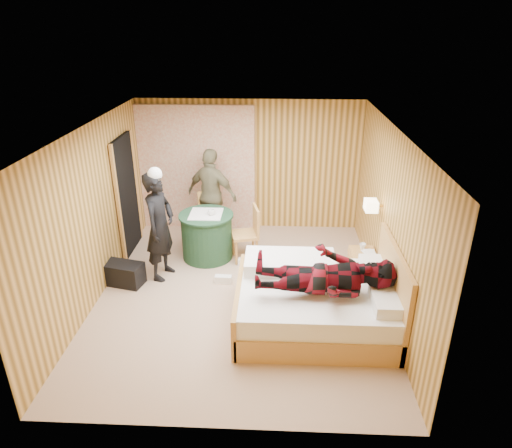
{
  "coord_description": "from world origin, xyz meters",
  "views": [
    {
      "loc": [
        0.52,
        -5.86,
        3.82
      ],
      "look_at": [
        0.23,
        0.26,
        1.05
      ],
      "focal_mm": 32.0,
      "sensor_mm": 36.0,
      "label": 1
    }
  ],
  "objects_px": {
    "man_on_bed": "(326,266)",
    "duffel_bag": "(123,274)",
    "chair_near": "(250,230)",
    "woman_standing": "(160,226)",
    "man_at_table": "(212,195)",
    "round_table": "(207,235)",
    "bed": "(319,301)",
    "wall_lamp": "(371,205)",
    "nightstand": "(362,267)",
    "chair_far": "(211,212)"
  },
  "relations": [
    {
      "from": "round_table",
      "to": "woman_standing",
      "type": "distance_m",
      "value": 1.02
    },
    {
      "from": "bed",
      "to": "chair_near",
      "type": "height_order",
      "value": "bed"
    },
    {
      "from": "wall_lamp",
      "to": "nightstand",
      "type": "xyz_separation_m",
      "value": [
        -0.04,
        -0.04,
        -1.03
      ]
    },
    {
      "from": "chair_far",
      "to": "man_on_bed",
      "type": "relative_size",
      "value": 0.53
    },
    {
      "from": "wall_lamp",
      "to": "bed",
      "type": "distance_m",
      "value": 1.67
    },
    {
      "from": "bed",
      "to": "round_table",
      "type": "bearing_deg",
      "value": 134.6
    },
    {
      "from": "wall_lamp",
      "to": "duffel_bag",
      "type": "height_order",
      "value": "wall_lamp"
    },
    {
      "from": "nightstand",
      "to": "duffel_bag",
      "type": "distance_m",
      "value": 3.74
    },
    {
      "from": "woman_standing",
      "to": "nightstand",
      "type": "bearing_deg",
      "value": -76.46
    },
    {
      "from": "wall_lamp",
      "to": "chair_near",
      "type": "height_order",
      "value": "wall_lamp"
    },
    {
      "from": "nightstand",
      "to": "chair_near",
      "type": "xyz_separation_m",
      "value": [
        -1.8,
        0.71,
        0.28
      ]
    },
    {
      "from": "nightstand",
      "to": "chair_far",
      "type": "height_order",
      "value": "chair_far"
    },
    {
      "from": "chair_near",
      "to": "chair_far",
      "type": "bearing_deg",
      "value": -147.36
    },
    {
      "from": "round_table",
      "to": "duffel_bag",
      "type": "bearing_deg",
      "value": -141.81
    },
    {
      "from": "wall_lamp",
      "to": "chair_far",
      "type": "distance_m",
      "value": 3.07
    },
    {
      "from": "nightstand",
      "to": "woman_standing",
      "type": "xyz_separation_m",
      "value": [
        -3.16,
        0.08,
        0.6
      ]
    },
    {
      "from": "round_table",
      "to": "woman_standing",
      "type": "bearing_deg",
      "value": -133.22
    },
    {
      "from": "chair_near",
      "to": "duffel_bag",
      "type": "height_order",
      "value": "chair_near"
    },
    {
      "from": "nightstand",
      "to": "man_at_table",
      "type": "relative_size",
      "value": 0.32
    },
    {
      "from": "nightstand",
      "to": "man_at_table",
      "type": "height_order",
      "value": "man_at_table"
    },
    {
      "from": "bed",
      "to": "nightstand",
      "type": "xyz_separation_m",
      "value": [
        0.76,
        1.06,
        -0.06
      ]
    },
    {
      "from": "wall_lamp",
      "to": "man_on_bed",
      "type": "bearing_deg",
      "value": -120.12
    },
    {
      "from": "bed",
      "to": "man_on_bed",
      "type": "bearing_deg",
      "value": -82.42
    },
    {
      "from": "bed",
      "to": "duffel_bag",
      "type": "relative_size",
      "value": 3.44
    },
    {
      "from": "wall_lamp",
      "to": "man_on_bed",
      "type": "height_order",
      "value": "man_on_bed"
    },
    {
      "from": "nightstand",
      "to": "woman_standing",
      "type": "distance_m",
      "value": 3.22
    },
    {
      "from": "woman_standing",
      "to": "man_on_bed",
      "type": "relative_size",
      "value": 0.99
    },
    {
      "from": "man_on_bed",
      "to": "chair_far",
      "type": "bearing_deg",
      "value": 123.72
    },
    {
      "from": "round_table",
      "to": "woman_standing",
      "type": "height_order",
      "value": "woman_standing"
    },
    {
      "from": "chair_far",
      "to": "woman_standing",
      "type": "distance_m",
      "value": 1.54
    },
    {
      "from": "bed",
      "to": "chair_far",
      "type": "distance_m",
      "value": 3.11
    },
    {
      "from": "man_on_bed",
      "to": "duffel_bag",
      "type": "bearing_deg",
      "value": 160.01
    },
    {
      "from": "woman_standing",
      "to": "man_at_table",
      "type": "distance_m",
      "value": 1.56
    },
    {
      "from": "bed",
      "to": "man_on_bed",
      "type": "distance_m",
      "value": 0.71
    },
    {
      "from": "woman_standing",
      "to": "man_on_bed",
      "type": "height_order",
      "value": "man_on_bed"
    },
    {
      "from": "wall_lamp",
      "to": "chair_far",
      "type": "bearing_deg",
      "value": 151.46
    },
    {
      "from": "wall_lamp",
      "to": "chair_far",
      "type": "relative_size",
      "value": 0.28
    },
    {
      "from": "round_table",
      "to": "man_on_bed",
      "type": "height_order",
      "value": "man_on_bed"
    },
    {
      "from": "nightstand",
      "to": "chair_near",
      "type": "distance_m",
      "value": 1.96
    },
    {
      "from": "round_table",
      "to": "man_on_bed",
      "type": "bearing_deg",
      "value": -48.35
    },
    {
      "from": "chair_near",
      "to": "man_at_table",
      "type": "relative_size",
      "value": 0.55
    },
    {
      "from": "bed",
      "to": "man_on_bed",
      "type": "height_order",
      "value": "man_on_bed"
    },
    {
      "from": "man_on_bed",
      "to": "woman_standing",
      "type": "bearing_deg",
      "value": 150.58
    },
    {
      "from": "nightstand",
      "to": "man_on_bed",
      "type": "xyz_separation_m",
      "value": [
        -0.73,
        -1.29,
        0.74
      ]
    },
    {
      "from": "round_table",
      "to": "chair_far",
      "type": "height_order",
      "value": "chair_far"
    },
    {
      "from": "chair_far",
      "to": "duffel_bag",
      "type": "distance_m",
      "value": 2.06
    },
    {
      "from": "chair_far",
      "to": "man_at_table",
      "type": "height_order",
      "value": "man_at_table"
    },
    {
      "from": "bed",
      "to": "man_at_table",
      "type": "height_order",
      "value": "man_at_table"
    },
    {
      "from": "bed",
      "to": "duffel_bag",
      "type": "distance_m",
      "value": 3.1
    },
    {
      "from": "chair_far",
      "to": "woman_standing",
      "type": "xyz_separation_m",
      "value": [
        -0.59,
        -1.38,
        0.33
      ]
    }
  ]
}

